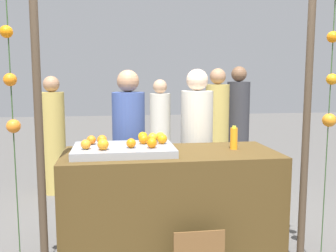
% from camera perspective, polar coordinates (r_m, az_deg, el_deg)
% --- Properties ---
extents(stall_counter, '(1.80, 0.78, 0.93)m').
position_cam_1_polar(stall_counter, '(3.31, 0.39, -11.81)').
color(stall_counter, '#4C3819').
rests_on(stall_counter, ground_plane).
extents(orange_tray, '(0.83, 0.56, 0.06)m').
position_cam_1_polar(orange_tray, '(3.15, -6.70, -3.54)').
color(orange_tray, gray).
rests_on(orange_tray, stall_counter).
extents(orange_0, '(0.08, 0.08, 0.08)m').
position_cam_1_polar(orange_0, '(3.35, -3.83, -1.60)').
color(orange_0, orange).
rests_on(orange_0, orange_tray).
extents(orange_1, '(0.08, 0.08, 0.08)m').
position_cam_1_polar(orange_1, '(3.05, -12.31, -2.73)').
color(orange_1, orange).
rests_on(orange_1, orange_tray).
extents(orange_2, '(0.08, 0.08, 0.08)m').
position_cam_1_polar(orange_2, '(3.28, -2.32, -1.77)').
color(orange_2, orange).
rests_on(orange_2, orange_tray).
extents(orange_3, '(0.09, 0.09, 0.09)m').
position_cam_1_polar(orange_3, '(2.99, -9.77, -2.76)').
color(orange_3, orange).
rests_on(orange_3, orange_tray).
extents(orange_4, '(0.08, 0.08, 0.08)m').
position_cam_1_polar(orange_4, '(3.25, -11.50, -2.08)').
color(orange_4, orange).
rests_on(orange_4, orange_tray).
extents(orange_5, '(0.08, 0.08, 0.08)m').
position_cam_1_polar(orange_5, '(3.23, -9.93, -2.06)').
color(orange_5, orange).
rests_on(orange_5, orange_tray).
extents(orange_6, '(0.08, 0.08, 0.08)m').
position_cam_1_polar(orange_6, '(3.05, -5.59, -2.59)').
color(orange_6, orange).
rests_on(orange_6, orange_tray).
extents(orange_7, '(0.08, 0.08, 0.08)m').
position_cam_1_polar(orange_7, '(3.22, -3.71, -2.00)').
color(orange_7, orange).
rests_on(orange_7, orange_tray).
extents(orange_8, '(0.08, 0.08, 0.08)m').
position_cam_1_polar(orange_8, '(3.22, -0.88, -1.95)').
color(orange_8, orange).
rests_on(orange_8, orange_tray).
extents(orange_9, '(0.08, 0.08, 0.08)m').
position_cam_1_polar(orange_9, '(3.34, -1.17, -1.63)').
color(orange_9, orange).
rests_on(orange_9, orange_tray).
extents(orange_10, '(0.08, 0.08, 0.08)m').
position_cam_1_polar(orange_10, '(3.03, -2.45, -2.57)').
color(orange_10, orange).
rests_on(orange_10, orange_tray).
extents(juice_bottle, '(0.06, 0.06, 0.21)m').
position_cam_1_polar(juice_bottle, '(3.34, 9.91, -1.83)').
color(juice_bottle, orange).
rests_on(juice_bottle, stall_counter).
extents(vendor_left, '(0.33, 0.33, 1.62)m').
position_cam_1_polar(vendor_left, '(3.85, -5.90, -4.60)').
color(vendor_left, '#384C8C').
rests_on(vendor_left, ground_plane).
extents(vendor_right, '(0.33, 0.33, 1.63)m').
position_cam_1_polar(vendor_right, '(3.93, 4.32, -4.24)').
color(vendor_right, beige).
rests_on(vendor_right, ground_plane).
extents(crowd_person_0, '(0.30, 0.30, 1.52)m').
position_cam_1_polar(crowd_person_0, '(5.59, -1.19, -1.28)').
color(crowd_person_0, beige).
rests_on(crowd_person_0, ground_plane).
extents(crowd_person_1, '(0.34, 0.34, 1.71)m').
position_cam_1_polar(crowd_person_1, '(5.88, 10.48, -0.07)').
color(crowd_person_1, '#333338').
rests_on(crowd_person_1, ground_plane).
extents(crowd_person_2, '(0.31, 0.31, 1.57)m').
position_cam_1_polar(crowd_person_2, '(5.25, -16.90, -1.93)').
color(crowd_person_2, tan).
rests_on(crowd_person_2, ground_plane).
extents(crowd_person_3, '(0.34, 0.34, 1.67)m').
position_cam_1_polar(crowd_person_3, '(5.44, 7.39, -0.80)').
color(crowd_person_3, tan).
rests_on(crowd_person_3, ground_plane).
extents(canopy_post_left, '(0.06, 0.06, 2.35)m').
position_cam_1_polar(canopy_post_left, '(2.73, -18.86, -1.02)').
color(canopy_post_left, '#473828').
rests_on(canopy_post_left, ground_plane).
extents(canopy_post_right, '(0.06, 0.06, 2.35)m').
position_cam_1_polar(canopy_post_right, '(3.06, 20.15, -0.21)').
color(canopy_post_right, '#473828').
rests_on(canopy_post_right, ground_plane).
extents(garland_strand_left, '(0.10, 0.11, 2.26)m').
position_cam_1_polar(garland_strand_left, '(2.73, -22.83, 8.64)').
color(garland_strand_left, '#2D4C23').
rests_on(garland_strand_left, ground_plane).
extents(garland_strand_right, '(0.11, 0.10, 2.26)m').
position_cam_1_polar(garland_strand_right, '(3.11, 23.48, 7.62)').
color(garland_strand_right, '#2D4C23').
rests_on(garland_strand_right, ground_plane).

